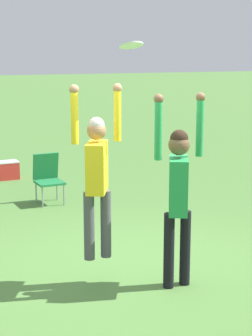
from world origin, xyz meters
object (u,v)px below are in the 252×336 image
(person_jumping, at_px, (97,169))
(person_defending, at_px, (178,186))
(camping_chair_3, at_px, (48,175))
(cooler_box, at_px, (8,170))
(frisbee, at_px, (131,45))

(person_jumping, bearing_deg, person_defending, -90.00)
(person_defending, bearing_deg, camping_chair_3, -147.54)
(person_jumping, bearing_deg, camping_chair_3, 20.68)
(camping_chair_3, relative_size, cooler_box, 2.05)
(person_defending, xyz_separation_m, camping_chair_3, (-0.24, 4.09, -0.67))
(person_jumping, relative_size, cooler_box, 4.62)
(camping_chair_3, bearing_deg, person_jumping, 80.29)
(camping_chair_3, xyz_separation_m, cooler_box, (-0.20, 2.16, -0.30))
(person_jumping, xyz_separation_m, camping_chair_3, (0.54, 3.65, -0.84))
(frisbee, xyz_separation_m, camping_chair_3, (0.20, 3.82, -2.18))
(person_defending, height_order, frisbee, frisbee)
(frisbee, distance_m, cooler_box, 6.48)
(frisbee, height_order, cooler_box, frisbee)
(frisbee, relative_size, camping_chair_3, 0.29)
(person_defending, distance_m, frisbee, 1.60)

